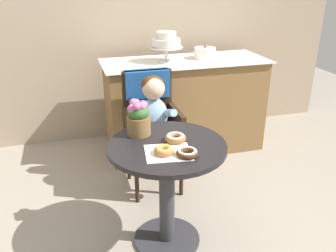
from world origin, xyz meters
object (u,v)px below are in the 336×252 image
Objects in this scene: seated_child at (155,114)px; donut_front at (175,138)px; wicker_chair at (150,111)px; donut_mid at (164,150)px; cafe_table at (167,175)px; round_layer_cake at (205,53)px; donut_side at (187,153)px; flower_vase at (138,117)px; tiered_cake_stand at (166,42)px.

seated_child is 0.59m from donut_front.
wicker_chair is 8.33× the size of donut_mid.
cafe_table is 3.53× the size of round_layer_cake.
donut_side is (-0.01, -0.94, 0.10)m from wicker_chair.
wicker_chair is at bearing 84.29° from cafe_table.
donut_side is 0.54× the size of flower_vase.
seated_child is at bearing 89.43° from donut_side.
cafe_table is 0.30m from donut_side.
cafe_table is 0.24m from donut_front.
tiered_cake_stand is (0.29, 0.54, 0.44)m from wicker_chair.
wicker_chair is 7.59× the size of donut_side.
donut_side is at bearing -68.73° from cafe_table.
seated_child is 0.78m from donut_side.
flower_vase is (-0.21, -0.57, 0.20)m from wicker_chair.
wicker_chair is (0.08, 0.76, 0.13)m from cafe_table.
donut_front is at bearing -41.15° from flower_vase.
donut_front reaches higher than donut_side.
cafe_table is 0.78m from wicker_chair.
seated_child is at bearing -112.47° from tiered_cake_stand.
donut_mid is 1.67m from round_layer_cake.
wicker_chair reaches higher than donut_side.
cafe_table is at bearing -55.14° from flower_vase.
donut_mid is 1.52m from tiered_cake_stand.
donut_front is at bearing -92.19° from wicker_chair.
seated_child is 1.02m from round_layer_cake.
donut_front is 0.27m from flower_vase.
wicker_chair is at bearing 89.53° from donut_side.
donut_mid is at bearing -128.30° from donut_front.
flower_vase is at bearing -113.95° from tiered_cake_stand.
tiered_cake_stand is at bearing 73.73° from donut_mid.
donut_front is 0.64× the size of round_layer_cake.
flower_vase is 1.15× the size of round_layer_cake.
seated_child reaches higher than donut_front.
tiered_cake_stand reaches higher than flower_vase.
donut_mid reaches higher than cafe_table.
wicker_chair is 0.90m from donut_mid.
flower_vase is 1.24m from tiered_cake_stand.
flower_vase is (-0.08, 0.31, 0.09)m from donut_mid.
tiered_cake_stand is (0.29, 0.69, 0.40)m from seated_child.
round_layer_cake is at bearing 52.21° from flower_vase.
donut_front is 1.36m from tiered_cake_stand.
flower_vase is (-0.19, 0.17, 0.09)m from donut_front.
flower_vase reaches higher than cafe_table.
round_layer_cake reaches higher than flower_vase.
flower_vase is at bearing -127.79° from round_layer_cake.
cafe_table is at bearing 66.81° from donut_mid.
flower_vase reaches higher than donut_mid.
wicker_chair is 7.36× the size of donut_front.
wicker_chair is at bearing -118.06° from tiered_cake_stand.
donut_side is (0.12, -0.06, -0.00)m from donut_mid.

